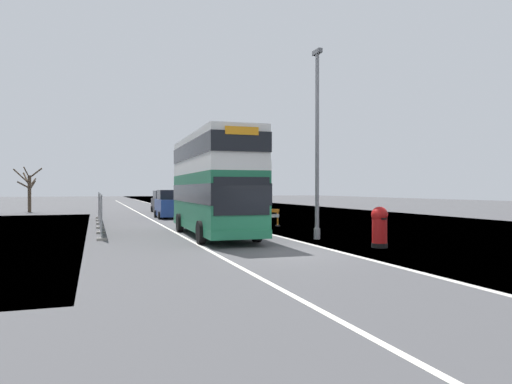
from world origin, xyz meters
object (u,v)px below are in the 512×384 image
Objects in this scene: roadworks_barrier at (266,216)px; red_pillar_postbox at (380,225)px; double_decker_bus at (213,183)px; lamppost_foreground at (317,150)px; car_oncoming_near at (170,205)px; car_receding_mid at (163,202)px.

red_pillar_postbox is at bearing -86.57° from roadworks_barrier.
double_decker_bus is 1.18× the size of lamppost_foreground.
red_pillar_postbox is 0.40× the size of car_oncoming_near.
red_pillar_postbox is (5.18, -6.62, -1.74)m from double_decker_bus.
lamppost_foreground is 18.79m from car_oncoming_near.
car_oncoming_near is (-5.08, 21.67, 0.16)m from red_pillar_postbox.
roadworks_barrier is 0.38× the size of car_receding_mid.
lamppost_foreground is at bearing -35.62° from double_decker_bus.
double_decker_bus is at bearing 128.05° from red_pillar_postbox.
red_pillar_postbox is at bearing -82.17° from car_receding_mid.
lamppost_foreground is at bearing -83.14° from car_receding_mid.
car_receding_mid is (0.77, 9.63, -0.04)m from car_oncoming_near.
lamppost_foreground is 2.17× the size of car_oncoming_near.
roadworks_barrier is at bearing 45.79° from double_decker_bus.
double_decker_bus is 24.76m from car_receding_mid.
car_oncoming_near reaches higher than red_pillar_postbox.
roadworks_barrier is (4.51, 4.63, -1.96)m from double_decker_bus.
car_oncoming_near is (-4.40, 10.42, 0.39)m from roadworks_barrier.
lamppost_foreground is at bearing 105.08° from red_pillar_postbox.
roadworks_barrier is 20.38m from car_receding_mid.
double_decker_bus is 6.76m from roadworks_barrier.
car_receding_mid is at bearing 96.86° from lamppost_foreground.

